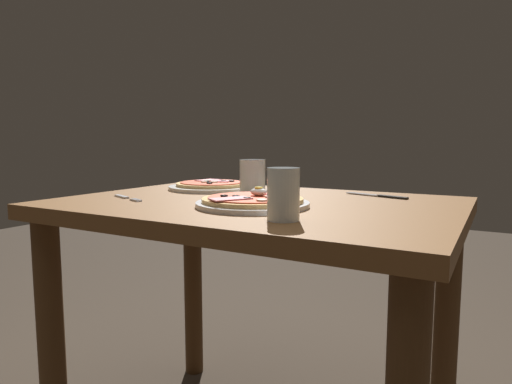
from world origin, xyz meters
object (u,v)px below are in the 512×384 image
salt_shaker (291,187)px  pizza_foreground (253,202)px  knife (380,196)px  fork (126,198)px  water_glass_near (252,180)px  pizza_across_left (212,186)px  dining_table (256,250)px  water_glass_far (283,198)px

salt_shaker → pizza_foreground: bearing=-93.7°
knife → salt_shaker: (-0.21, -0.16, 0.03)m
pizza_foreground → fork: bearing=-174.3°
water_glass_near → knife: bearing=22.4°
water_glass_near → knife: water_glass_near is taller
pizza_foreground → knife: 0.42m
pizza_across_left → knife: 0.55m
dining_table → salt_shaker: salt_shaker is taller
dining_table → knife: size_ratio=5.44×
pizza_across_left → knife: (0.54, 0.07, -0.01)m
pizza_across_left → fork: size_ratio=1.88×
dining_table → salt_shaker: (0.06, 0.09, 0.17)m
pizza_foreground → water_glass_far: bearing=-42.2°
pizza_foreground → salt_shaker: 0.20m
fork → salt_shaker: (0.40, 0.23, 0.03)m
water_glass_far → pizza_foreground: bearing=137.8°
water_glass_near → fork: (-0.27, -0.25, -0.04)m
pizza_foreground → water_glass_far: size_ratio=2.61×
pizza_foreground → water_glass_near: 0.24m
water_glass_near → water_glass_far: bearing=-51.9°
knife → salt_shaker: size_ratio=2.86×
dining_table → pizza_across_left: size_ratio=3.66×
pizza_foreground → fork: pizza_foreground is taller
water_glass_far → pizza_across_left: bearing=138.6°
water_glass_far → fork: water_glass_far is taller
salt_shaker → water_glass_far: bearing=-67.6°
pizza_across_left → salt_shaker: size_ratio=4.25×
water_glass_near → pizza_across_left: bearing=160.5°
knife → water_glass_far: bearing=-99.3°
fork → pizza_across_left: bearing=77.0°
pizza_across_left → fork: 0.32m
water_glass_near → fork: size_ratio=0.70×
pizza_foreground → knife: pizza_foreground is taller
dining_table → fork: (-0.34, -0.14, 0.14)m
dining_table → pizza_foreground: size_ratio=3.73×
dining_table → salt_shaker: 0.20m
knife → fork: bearing=-147.9°
water_glass_near → fork: bearing=-137.9°
dining_table → pizza_foreground: pizza_foreground is taller
pizza_foreground → salt_shaker: (0.01, 0.19, 0.02)m
dining_table → water_glass_near: (-0.07, 0.10, 0.18)m
water_glass_far → fork: 0.55m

